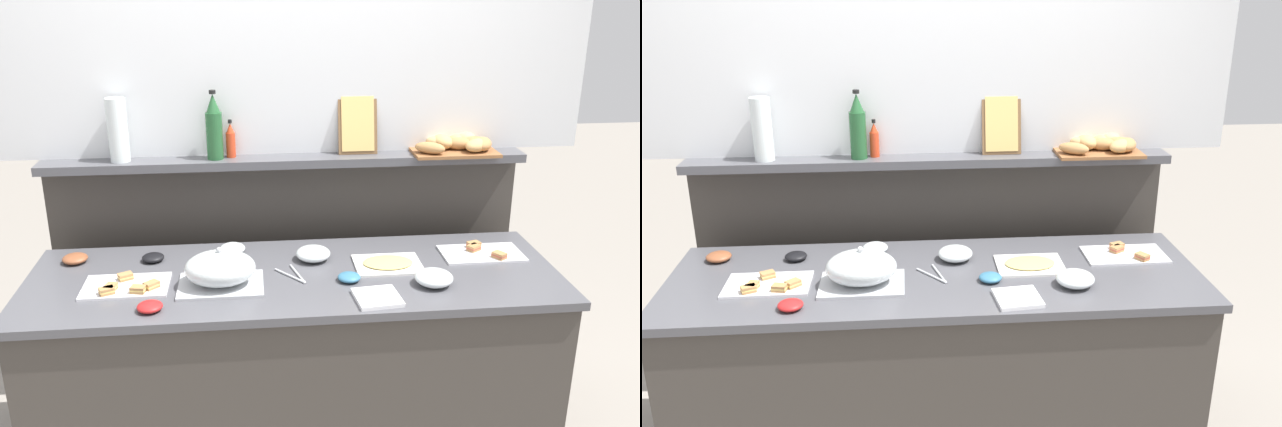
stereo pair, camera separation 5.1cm
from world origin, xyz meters
TOP-DOWN VIEW (x-y plane):
  - ground_plane at (0.00, 0.60)m, footprint 12.00×12.00m
  - buffet_counter at (0.00, 0.00)m, footprint 2.22×0.75m
  - back_ledge_unit at (0.00, 0.55)m, footprint 2.26×0.22m
  - upper_wall_panel at (0.00, 0.58)m, footprint 2.86×0.08m
  - sandwich_platter_rear at (-0.68, -0.06)m, footprint 0.34×0.22m
  - sandwich_platter_front at (0.85, 0.12)m, footprint 0.36×0.21m
  - cold_cuts_platter at (0.40, 0.04)m, footprint 0.29×0.22m
  - serving_cloche at (-0.30, -0.08)m, footprint 0.34×0.24m
  - glass_bowl_large at (-0.26, 0.25)m, footprint 0.12×0.12m
  - glass_bowl_medium at (0.09, 0.14)m, footprint 0.15×0.15m
  - glass_bowl_small at (0.55, -0.16)m, footprint 0.16×0.16m
  - condiment_bowl_red at (-0.61, 0.20)m, footprint 0.10×0.10m
  - condiment_bowl_cream at (0.22, -0.09)m, footprint 0.09×0.09m
  - condiment_bowl_teal at (-0.94, 0.22)m, footprint 0.11×0.11m
  - condiment_bowl_dark at (-0.56, -0.26)m, footprint 0.10×0.10m
  - serving_tongs at (-0.00, -0.02)m, footprint 0.12×0.18m
  - napkin_stack at (0.30, -0.26)m, footprint 0.19×0.19m
  - hot_sauce_bottle at (-0.26, 0.50)m, footprint 0.04×0.04m
  - wine_bottle_green at (-0.33, 0.47)m, footprint 0.08×0.08m
  - bread_basket at (0.82, 0.48)m, footprint 0.41×0.30m
  - framed_picture at (0.34, 0.51)m, footprint 0.18×0.08m
  - water_carafe at (-0.76, 0.48)m, footprint 0.09×0.09m

SIDE VIEW (x-z plane):
  - ground_plane at x=0.00m, z-range 0.00..0.00m
  - buffet_counter at x=0.00m, z-range 0.00..0.88m
  - back_ledge_unit at x=0.00m, z-range 0.03..1.29m
  - serving_tongs at x=0.00m, z-range 0.88..0.89m
  - napkin_stack at x=0.30m, z-range 0.88..0.90m
  - sandwich_platter_front at x=0.85m, z-range 0.87..0.91m
  - cold_cuts_platter at x=0.40m, z-range 0.88..0.90m
  - sandwich_platter_rear at x=-0.68m, z-range 0.87..0.91m
  - condiment_bowl_cream at x=0.22m, z-range 0.88..0.91m
  - condiment_bowl_red at x=-0.61m, z-range 0.88..0.92m
  - condiment_bowl_dark at x=-0.56m, z-range 0.88..0.92m
  - condiment_bowl_teal at x=-0.94m, z-range 0.88..0.92m
  - glass_bowl_large at x=-0.26m, z-range 0.88..0.93m
  - glass_bowl_medium at x=0.09m, z-range 0.88..0.94m
  - glass_bowl_small at x=0.55m, z-range 0.88..0.94m
  - serving_cloche at x=-0.30m, z-range 0.87..1.04m
  - bread_basket at x=0.82m, z-range 1.26..1.34m
  - hot_sauce_bottle at x=-0.26m, z-range 1.25..1.43m
  - framed_picture at x=0.34m, z-range 1.26..1.54m
  - wine_bottle_green at x=-0.33m, z-range 1.25..1.56m
  - water_carafe at x=-0.76m, z-range 1.26..1.55m
  - upper_wall_panel at x=0.00m, z-range 1.26..2.60m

